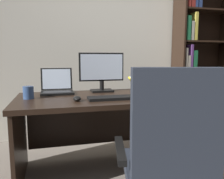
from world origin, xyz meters
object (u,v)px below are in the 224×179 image
keyboard (113,98)px  open_binder (194,95)px  office_chair (169,168)px  laptop (57,88)px  notepad (145,93)px  coffee_mug (28,93)px  monitor (102,72)px  bookshelf (196,59)px  desk (118,113)px  computer_mouse (77,99)px  reading_stand_with_book (146,83)px  pen (147,92)px

keyboard → open_binder: (0.74, -0.05, -0.00)m
office_chair → laptop: bearing=130.3°
keyboard → notepad: 0.42m
open_binder → coffee_mug: coffee_mug is taller
keyboard → office_chair: bearing=-77.3°
monitor → bookshelf: bearing=22.0°
bookshelf → office_chair: 2.31m
keyboard → laptop: bearing=134.3°
desk → computer_mouse: size_ratio=17.95×
monitor → reading_stand_with_book: (0.52, 0.07, -0.13)m
keyboard → computer_mouse: bearing=180.0°
notepad → bookshelf: bearing=37.1°
bookshelf → open_binder: 1.40m
desk → keyboard: (-0.12, -0.26, 0.20)m
office_chair → laptop: office_chair is taller
computer_mouse → reading_stand_with_book: size_ratio=0.31×
bookshelf → open_binder: bearing=-124.7°
bookshelf → keyboard: bearing=-144.8°
computer_mouse → reading_stand_with_book: bearing=32.7°
desk → notepad: (0.25, -0.06, 0.19)m
bookshelf → notepad: bookshelf is taller
notepad → open_binder: bearing=-34.0°
office_chair → notepad: (0.21, 0.89, 0.29)m
office_chair → pen: office_chair is taller
open_binder → keyboard: bearing=169.2°
reading_stand_with_book → pen: size_ratio=2.42×
desk → pen: (0.27, -0.06, 0.20)m
office_chair → reading_stand_with_book: bearing=86.0°
monitor → pen: (0.39, -0.25, -0.18)m
monitor → coffee_mug: size_ratio=4.27×
reading_stand_with_book → coffee_mug: size_ratio=3.15×
bookshelf → reading_stand_with_book: 1.16m
notepad → coffee_mug: bearing=179.9°
open_binder → pen: bearing=137.6°
monitor → pen: bearing=-33.2°
laptop → open_binder: (1.19, -0.51, -0.04)m
desk → open_binder: 0.72m
office_chair → notepad: bearing=89.3°
laptop → reading_stand_with_book: size_ratio=0.91×
open_binder → coffee_mug: bearing=163.0°
coffee_mug → monitor: bearing=20.1°
notepad → pen: 0.02m
monitor → office_chair: bearing=-82.3°
computer_mouse → reading_stand_with_book: (0.82, 0.53, 0.05)m
keyboard → pen: 0.44m
pen → laptop: bearing=162.9°
keyboard → bookshelf: bearing=35.2°
monitor → pen: monitor is taller
desk → computer_mouse: (-0.42, -0.26, 0.21)m
bookshelf → reading_stand_with_book: bearing=-151.5°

